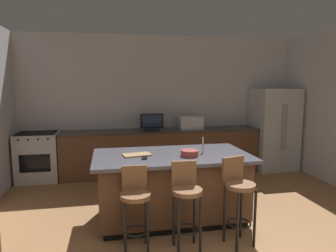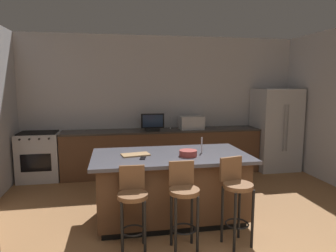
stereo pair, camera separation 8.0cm
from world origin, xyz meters
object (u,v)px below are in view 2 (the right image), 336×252
Objects in this scene: range_oven at (40,156)px; bar_stool_left at (133,201)px; bar_stool_center at (184,198)px; tv_monitor at (153,123)px; microwave at (191,123)px; cell_phone at (143,158)px; kitchen_island at (171,186)px; refrigerator at (275,129)px; fruit_bowl at (188,153)px; cutting_board at (136,155)px; bar_stool_right at (236,193)px.

range_oven is 1.00× the size of bar_stool_left.
tv_monitor is at bearing 89.41° from bar_stool_center.
cell_phone is (-1.24, -2.31, -0.14)m from microwave.
kitchen_island is 2.10× the size of bar_stool_center.
refrigerator is 4.29m from bar_stool_left.
bar_stool_left is 4.04× the size of fruit_bowl.
range_oven is at bearing 140.29° from cell_phone.
bar_stool_center reaches higher than kitchen_island.
kitchen_island is 0.66m from cutting_board.
fruit_bowl is at bearing 14.73° from cell_phone.
tv_monitor is 0.46× the size of bar_stool_right.
refrigerator is at bearing 37.22° from kitchen_island.
microwave is (-1.87, 0.08, 0.18)m from refrigerator.
microwave is 1.31× the size of cutting_board.
tv_monitor is 2.88m from bar_stool_left.
refrigerator is 1.88m from microwave.
cell_phone is at bearing -144.39° from refrigerator.
bar_stool_center reaches higher than cutting_board.
bar_stool_left is at bearing -129.67° from kitchen_island.
refrigerator is 3.83m from cell_phone.
microwave is 1.03× the size of tv_monitor.
cutting_board is (-0.08, 0.19, 0.01)m from cell_phone.
refrigerator is 4.80× the size of cutting_board.
tv_monitor reaches higher than bar_stool_center.
cell_phone is 0.21m from cutting_board.
bar_stool_center is (-0.00, -0.78, 0.13)m from kitchen_island.
kitchen_island is at bearing -142.78° from refrigerator.
kitchen_island is 0.55m from fruit_bowl.
bar_stool_center is at bearing -90.00° from kitchen_island.
range_oven is at bearing 136.30° from fruit_bowl.
bar_stool_center is 0.80m from cell_phone.
bar_stool_right reaches higher than bar_stool_center.
bar_stool_center is (2.19, -2.93, 0.13)m from range_oven.
bar_stool_right is (-2.10, -2.85, -0.26)m from refrigerator.
bar_stool_left is 0.80m from cutting_board.
microwave is 3.20× the size of cell_phone.
tv_monitor is (2.21, -0.05, 0.61)m from range_oven.
cell_phone is at bearing 122.54° from bar_stool_center.
microwave is at bearing 68.46° from kitchen_island.
cutting_board is at bearing 120.34° from bar_stool_center.
tv_monitor reaches higher than kitchen_island.
refrigerator is at bearing 41.75° from bar_stool_left.
refrigerator is 3.55m from bar_stool_right.
cutting_board is at bearing 84.64° from bar_stool_left.
microwave is at bearing 177.49° from refrigerator.
range_oven is at bearing -179.98° from microwave.
bar_stool_right is (0.62, -0.78, 0.15)m from kitchen_island.
cutting_board is (1.71, -2.12, 0.46)m from range_oven.
tv_monitor is (0.03, 2.10, 0.61)m from kitchen_island.
fruit_bowl is at bearing -85.36° from tv_monitor.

